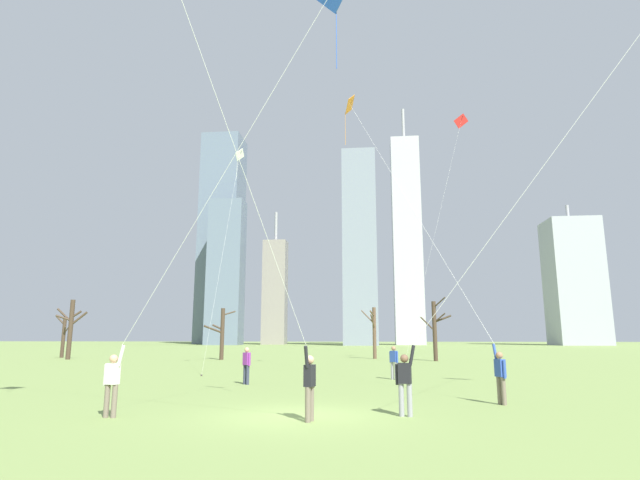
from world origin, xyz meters
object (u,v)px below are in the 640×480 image
at_px(kite_flyer_far_back_blue, 156,303).
at_px(kite_flyer_midfield_left_purple, 536,195).
at_px(bare_tree_leftmost, 374,331).
at_px(kite_flyer_midfield_center_orange, 433,253).
at_px(distant_kite_drifting_left_red, 458,134).
at_px(bare_tree_left_of_center, 435,329).
at_px(bystander_strolling_midfield, 247,364).
at_px(bare_tree_rightmost, 63,336).
at_px(distant_kite_drifting_right_white, 237,171).
at_px(bare_tree_far_right_edge, 222,333).
at_px(bystander_watching_nearby, 394,361).
at_px(kite_flyer_foreground_left_teal, 278,292).
at_px(bare_tree_right_of_center, 71,327).

height_order(kite_flyer_far_back_blue, kite_flyer_midfield_left_purple, kite_flyer_midfield_left_purple).
bearing_deg(bare_tree_leftmost, kite_flyer_midfield_center_orange, -85.32).
distance_m(distant_kite_drifting_left_red, bare_tree_left_of_center, 17.00).
bearing_deg(bystander_strolling_midfield, bare_tree_rightmost, 133.98).
height_order(kite_flyer_midfield_left_purple, bare_tree_left_of_center, kite_flyer_midfield_left_purple).
xyz_separation_m(distant_kite_drifting_right_white, bare_tree_left_of_center, (14.57, 13.25, -10.59)).
bearing_deg(bare_tree_far_right_edge, bystander_watching_nearby, -53.47).
height_order(bystander_watching_nearby, distant_kite_drifting_right_white, distant_kite_drifting_right_white).
distance_m(bare_tree_far_right_edge, bare_tree_left_of_center, 19.37).
relative_size(bystander_strolling_midfield, bare_tree_left_of_center, 0.29).
distance_m(kite_flyer_foreground_left_teal, distant_kite_drifting_right_white, 23.62).
height_order(kite_flyer_far_back_blue, bare_tree_rightmost, kite_flyer_far_back_blue).
xyz_separation_m(bystander_strolling_midfield, bare_tree_left_of_center, (11.16, 22.93, 1.84)).
bearing_deg(kite_flyer_midfield_center_orange, bare_tree_right_of_center, 141.39).
relative_size(kite_flyer_far_back_blue, kite_flyer_midfield_left_purple, 0.61).
bearing_deg(kite_flyer_far_back_blue, kite_flyer_foreground_left_teal, -13.34).
bearing_deg(kite_flyer_midfield_center_orange, bare_tree_far_right_edge, 122.93).
height_order(kite_flyer_foreground_left_teal, bare_tree_leftmost, kite_flyer_foreground_left_teal).
distance_m(distant_kite_drifting_left_red, bare_tree_leftmost, 19.81).
bearing_deg(distant_kite_drifting_right_white, bare_tree_right_of_center, 145.86).
bearing_deg(bare_tree_rightmost, kite_flyer_foreground_left_teal, -52.00).
relative_size(bare_tree_rightmost, bare_tree_right_of_center, 0.76).
distance_m(kite_flyer_midfield_center_orange, bare_tree_leftmost, 29.04).
bearing_deg(bystander_strolling_midfield, kite_flyer_midfield_center_orange, -13.02).
xyz_separation_m(distant_kite_drifting_right_white, bare_tree_leftmost, (9.24, 17.24, -10.70)).
xyz_separation_m(bystander_strolling_midfield, bare_tree_far_right_edge, (-8.21, 23.42, 1.55)).
height_order(bystander_watching_nearby, distant_kite_drifting_left_red, distant_kite_drifting_left_red).
bearing_deg(kite_flyer_foreground_left_teal, bare_tree_leftmost, 86.20).
height_order(bare_tree_rightmost, bare_tree_left_of_center, bare_tree_left_of_center).
bearing_deg(kite_flyer_far_back_blue, bare_tree_rightmost, 125.15).
xyz_separation_m(bare_tree_rightmost, bare_tree_left_of_center, (36.87, -3.71, 0.62)).
height_order(bare_tree_far_right_edge, bare_tree_leftmost, bare_tree_leftmost).
distance_m(distant_kite_drifting_right_white, bare_tree_rightmost, 30.17).
xyz_separation_m(kite_flyer_far_back_blue, bystander_strolling_midfield, (0.11, 9.73, -2.07)).
bearing_deg(bystander_watching_nearby, kite_flyer_midfield_center_orange, -73.90).
bearing_deg(distant_kite_drifting_left_red, bare_tree_left_of_center, 116.94).
bearing_deg(kite_flyer_midfield_left_purple, bare_tree_far_right_edge, 119.10).
bearing_deg(kite_flyer_midfield_center_orange, distant_kite_drifting_left_red, 76.19).
height_order(kite_flyer_far_back_blue, bare_tree_leftmost, kite_flyer_far_back_blue).
relative_size(bystander_strolling_midfield, bare_tree_rightmost, 0.39).
distance_m(distant_kite_drifting_right_white, bare_tree_right_of_center, 25.32).
bearing_deg(kite_flyer_midfield_left_purple, bare_tree_left_of_center, 87.99).
xyz_separation_m(bare_tree_far_right_edge, bare_tree_right_of_center, (-14.34, -0.77, 0.54)).
bearing_deg(distant_kite_drifting_right_white, bare_tree_leftmost, 61.80).
distance_m(kite_flyer_midfield_center_orange, bystander_strolling_midfield, 9.56).
distance_m(kite_flyer_far_back_blue, bare_tree_rightmost, 44.48).
height_order(kite_flyer_far_back_blue, bystander_watching_nearby, kite_flyer_far_back_blue).
relative_size(kite_flyer_foreground_left_teal, distant_kite_drifting_left_red, 0.82).
relative_size(bare_tree_far_right_edge, bare_tree_left_of_center, 0.85).
bearing_deg(bare_tree_far_right_edge, bare_tree_left_of_center, -1.46).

